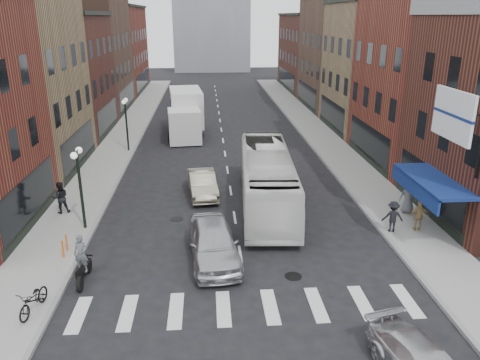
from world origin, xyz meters
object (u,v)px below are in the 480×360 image
(ped_right_b, at_px, (419,216))
(sedan_left_far, at_px, (202,184))
(transit_bus, at_px, (267,179))
(streetlamp_far, at_px, (126,115))
(ped_right_c, at_px, (408,197))
(billboard_sign, at_px, (455,117))
(ped_right_a, at_px, (393,217))
(streetlamp_near, at_px, (79,174))
(box_truck, at_px, (186,114))
(sedan_left_near, at_px, (213,242))
(parked_bicycle, at_px, (34,300))
(motorcycle_rider, at_px, (82,261))
(bike_rack, at_px, (65,246))
(ped_left_solo, at_px, (60,197))

(ped_right_b, bearing_deg, sedan_left_far, -21.33)
(transit_bus, xyz_separation_m, sedan_left_far, (-3.55, 1.82, -0.85))
(streetlamp_far, distance_m, ped_right_c, 21.26)
(billboard_sign, relative_size, ped_right_a, 2.41)
(streetlamp_near, distance_m, box_truck, 19.79)
(sedan_left_near, relative_size, parked_bicycle, 2.78)
(billboard_sign, xyz_separation_m, motorcycle_rider, (-14.89, -1.32, -5.18))
(bike_rack, height_order, ped_right_b, ped_right_b)
(billboard_sign, relative_size, bike_rack, 4.62)
(box_truck, xyz_separation_m, ped_right_b, (11.84, -20.78, -0.97))
(bike_rack, relative_size, sedan_left_near, 0.16)
(sedan_left_near, relative_size, ped_right_a, 3.22)
(sedan_left_far, bearing_deg, ped_right_c, -25.03)
(streetlamp_near, distance_m, bike_rack, 3.59)
(streetlamp_far, xyz_separation_m, ped_right_c, (16.47, -13.31, -1.88))
(transit_bus, height_order, ped_left_solo, transit_bus)
(transit_bus, bearing_deg, ped_right_b, -26.89)
(motorcycle_rider, bearing_deg, sedan_left_near, 23.14)
(ped_right_a, bearing_deg, streetlamp_near, 2.08)
(bike_rack, relative_size, ped_right_a, 0.52)
(box_truck, distance_m, parked_bicycle, 26.58)
(box_truck, bearing_deg, parked_bicycle, -105.05)
(bike_rack, height_order, ped_right_a, ped_right_a)
(motorcycle_rider, distance_m, transit_bus, 11.02)
(box_truck, height_order, sedan_left_near, box_truck)
(sedan_left_far, relative_size, ped_right_c, 2.43)
(sedan_left_near, bearing_deg, box_truck, 89.10)
(billboard_sign, height_order, ped_left_solo, billboard_sign)
(ped_right_b, bearing_deg, sedan_left_near, 19.27)
(bike_rack, height_order, motorcycle_rider, motorcycle_rider)
(ped_right_c, bearing_deg, transit_bus, -1.63)
(box_truck, bearing_deg, ped_right_a, -68.73)
(streetlamp_near, xyz_separation_m, sedan_left_near, (6.22, -3.43, -2.07))
(sedan_left_far, height_order, parked_bicycle, sedan_left_far)
(box_truck, relative_size, ped_left_solo, 5.26)
(sedan_left_near, height_order, ped_right_b, sedan_left_near)
(billboard_sign, height_order, motorcycle_rider, billboard_sign)
(sedan_left_far, relative_size, ped_right_a, 2.78)
(box_truck, xyz_separation_m, ped_left_solo, (-5.90, -17.33, -0.88))
(motorcycle_rider, height_order, ped_left_solo, motorcycle_rider)
(box_truck, height_order, ped_left_solo, box_truck)
(box_truck, height_order, ped_right_b, box_truck)
(transit_bus, distance_m, ped_right_a, 6.89)
(streetlamp_near, distance_m, ped_right_b, 16.29)
(streetlamp_far, distance_m, ped_right_a, 21.52)
(box_truck, distance_m, transit_bus, 17.48)
(ped_right_a, bearing_deg, motorcycle_rider, 21.50)
(billboard_sign, distance_m, streetlamp_near, 16.68)
(sedan_left_near, bearing_deg, streetlamp_far, 103.80)
(streetlamp_far, bearing_deg, box_truck, 51.24)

